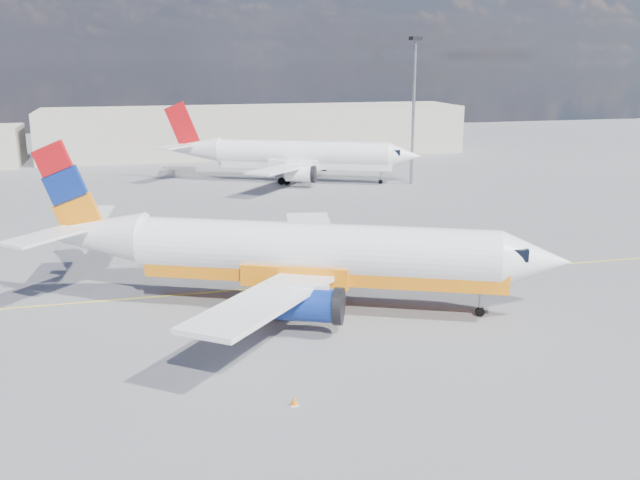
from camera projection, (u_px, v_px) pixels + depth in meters
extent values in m
plane|color=#5D5D62|center=(362.00, 294.00, 50.52)|extent=(240.00, 240.00, 0.00)
cube|color=yellow|center=(350.00, 281.00, 53.33)|extent=(70.00, 0.15, 0.01)
cube|color=#B6AE9D|center=(256.00, 131.00, 121.02)|extent=(70.00, 14.00, 8.00)
cylinder|color=white|center=(315.00, 251.00, 46.97)|extent=(23.27, 13.08, 3.68)
cone|color=white|center=(536.00, 261.00, 44.69)|extent=(5.46, 5.13, 3.68)
cone|color=white|center=(93.00, 235.00, 49.42)|extent=(8.35, 6.29, 3.50)
cube|color=black|center=(512.00, 251.00, 44.78)|extent=(2.70, 3.03, 0.76)
cube|color=orange|center=(323.00, 269.00, 47.20)|extent=(23.01, 12.49, 1.30)
cube|color=white|center=(312.00, 236.00, 54.72)|extent=(5.69, 13.41, 0.87)
cube|color=white|center=(264.00, 301.00, 40.24)|extent=(10.75, 12.38, 0.87)
cylinder|color=navy|center=(334.00, 260.00, 52.04)|extent=(4.40, 3.47, 2.06)
cylinder|color=navy|center=(310.00, 305.00, 42.73)|extent=(4.40, 3.47, 2.06)
cylinder|color=black|center=(358.00, 261.00, 51.76)|extent=(1.42, 2.30, 2.28)
cylinder|color=black|center=(339.00, 306.00, 42.45)|extent=(1.42, 2.30, 2.28)
cube|color=orange|center=(67.00, 188.00, 48.86)|extent=(4.78, 2.37, 6.76)
cube|color=white|center=(93.00, 214.00, 52.82)|extent=(2.94, 5.64, 0.20)
cube|color=white|center=(43.00, 237.00, 46.20)|extent=(5.40, 5.62, 0.20)
cylinder|color=gray|center=(481.00, 296.00, 45.86)|extent=(0.26, 0.26, 2.28)
cylinder|color=black|center=(480.00, 312.00, 46.12)|extent=(0.66, 0.48, 0.61)
cylinder|color=black|center=(292.00, 286.00, 50.66)|extent=(1.06, 0.77, 0.98)
cylinder|color=black|center=(275.00, 311.00, 45.70)|extent=(1.06, 0.77, 0.98)
cylinder|color=white|center=(303.00, 154.00, 94.39)|extent=(22.28, 12.30, 3.52)
cone|color=white|center=(405.00, 156.00, 92.34)|extent=(5.20, 4.88, 3.52)
cone|color=white|center=(194.00, 149.00, 96.58)|extent=(7.98, 5.95, 3.34)
cube|color=black|center=(394.00, 152.00, 92.42)|extent=(2.56, 2.88, 0.72)
cube|color=white|center=(307.00, 163.00, 94.61)|extent=(22.04, 11.73, 1.24)
cube|color=white|center=(302.00, 154.00, 101.78)|extent=(5.31, 12.79, 0.83)
cube|color=white|center=(280.00, 169.00, 87.94)|extent=(10.18, 11.87, 0.83)
cylinder|color=white|center=(313.00, 163.00, 99.24)|extent=(4.20, 3.29, 1.97)
cylinder|color=white|center=(301.00, 174.00, 90.34)|extent=(4.20, 3.29, 1.97)
cylinder|color=black|center=(325.00, 164.00, 98.99)|extent=(1.34, 2.20, 2.17)
cylinder|color=black|center=(313.00, 174.00, 90.09)|extent=(1.34, 2.20, 2.17)
cube|color=red|center=(182.00, 125.00, 96.03)|extent=(4.58, 2.22, 6.46)
cube|color=white|center=(191.00, 141.00, 99.82)|extent=(2.76, 5.37, 0.19)
cube|color=white|center=(175.00, 147.00, 93.49)|extent=(5.13, 5.38, 0.19)
cylinder|color=gray|center=(381.00, 174.00, 93.42)|extent=(0.25, 0.25, 2.17)
cylinder|color=black|center=(381.00, 182.00, 93.67)|extent=(0.63, 0.46, 0.58)
cylinder|color=black|center=(292.00, 175.00, 97.90)|extent=(1.01, 0.73, 0.93)
cylinder|color=black|center=(284.00, 181.00, 93.15)|extent=(1.01, 0.73, 0.93)
cylinder|color=black|center=(466.00, 265.00, 56.65)|extent=(0.45, 0.24, 0.43)
cylinder|color=black|center=(471.00, 270.00, 55.50)|extent=(0.45, 0.24, 0.43)
cylinder|color=black|center=(487.00, 265.00, 56.78)|extent=(0.45, 0.24, 0.43)
cylinder|color=black|center=(492.00, 269.00, 55.63)|extent=(0.45, 0.24, 0.43)
cube|color=#CA9411|center=(479.00, 262.00, 56.03)|extent=(2.39, 1.56, 0.85)
cube|color=black|center=(475.00, 254.00, 55.83)|extent=(1.18, 1.18, 0.51)
cube|color=white|center=(294.00, 405.00, 34.42)|extent=(0.38, 0.38, 0.04)
cone|color=#FF670A|center=(294.00, 400.00, 34.35)|extent=(0.32, 0.32, 0.49)
cylinder|color=gray|center=(413.00, 114.00, 91.15)|extent=(0.40, 0.40, 18.18)
cube|color=black|center=(416.00, 38.00, 88.80)|extent=(1.36, 1.36, 0.45)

